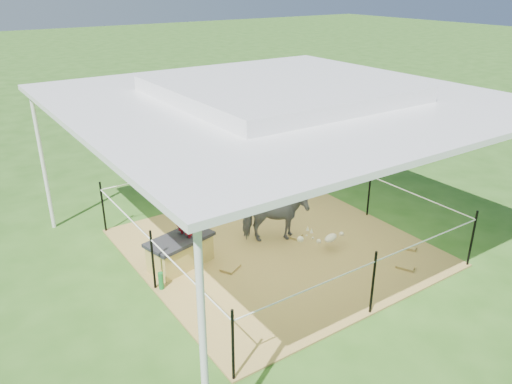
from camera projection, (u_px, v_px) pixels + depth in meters
ground at (275, 248)px, 8.72m from camera, size 90.00×90.00×0.00m
hay_patch at (275, 247)px, 8.71m from camera, size 4.60×4.60×0.03m
canopy_tent at (278, 95)px, 7.66m from camera, size 6.30×6.30×2.90m
rope_fence at (276, 215)px, 8.47m from camera, size 4.54×4.54×1.00m
straw_bale at (180, 253)px, 8.06m from camera, size 1.09×0.72×0.45m
dark_cloth at (180, 239)px, 7.96m from camera, size 1.17×0.79×0.06m
woman at (183, 205)px, 7.79m from camera, size 0.38×0.49×1.20m
green_bottle at (161, 281)px, 7.47m from camera, size 0.09×0.09×0.28m
pony at (275, 217)px, 8.72m from camera, size 1.23×0.92×0.94m
pink_hat at (275, 188)px, 8.50m from camera, size 0.29×0.29×0.14m
foal at (331, 237)px, 8.53m from camera, size 0.97×0.71×0.48m
trash_barrel at (251, 112)px, 15.78m from camera, size 0.70×0.70×0.87m
picnic_table_near at (164, 113)px, 15.89m from camera, size 1.99×1.48×0.80m
picnic_table_far at (257, 95)px, 18.39m from camera, size 2.15×1.99×0.73m
distant_person at (199, 107)px, 15.84m from camera, size 0.58×0.46×1.17m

